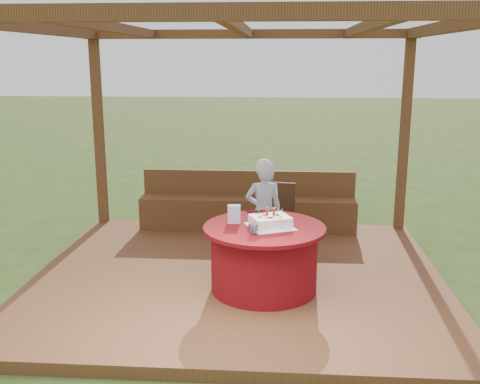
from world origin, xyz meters
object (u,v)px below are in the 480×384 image
Objects in this scene: table at (264,257)px; chair at (277,215)px; birthday_cake at (270,221)px; gift_bag at (234,214)px; elderly_woman at (264,210)px; bench at (248,210)px; drinking_glass at (253,230)px.

chair is (0.12, 1.20, 0.12)m from table.
gift_bag is at bearing 163.20° from birthday_cake.
birthday_cake is (0.09, -0.88, 0.12)m from elderly_woman.
table is at bearing -82.02° from bench.
chair is 4.54× the size of gift_bag.
elderly_woman reaches higher than gift_bag.
elderly_woman is at bearing 96.12° from birthday_cake.
table is at bearing 168.69° from birthday_cake.
bench is 3.51× the size of chair.
gift_bag is 1.80× the size of drinking_glass.
elderly_woman is at bearing 65.50° from gift_bag.
birthday_cake is at bearing -80.50° from bench.
elderly_woman is 1.16m from drinking_glass.
table is at bearing 70.72° from drinking_glass.
elderly_woman is 0.83m from gift_bag.
gift_bag reaches higher than bench.
table is 0.55m from gift_bag.
bench is at bearing 97.98° from table.
birthday_cake is (-0.06, -1.21, 0.28)m from chair.
birthday_cake is 5.36× the size of drinking_glass.
birthday_cake reaches higher than drinking_glass.
birthday_cake is 0.40m from gift_bag.
chair reaches higher than drinking_glass.
bench is 5.36× the size of birthday_cake.
table is at bearing -21.98° from gift_bag.
chair is at bearing 84.28° from table.
drinking_glass is at bearing -85.26° from bench.
chair is at bearing 64.98° from elderly_woman.
drinking_glass is (-0.16, -0.27, -0.01)m from birthday_cake.
chair is (0.42, -0.93, 0.20)m from bench.
bench is 2.15m from table.
gift_bag is at bearing 119.83° from drinking_glass.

